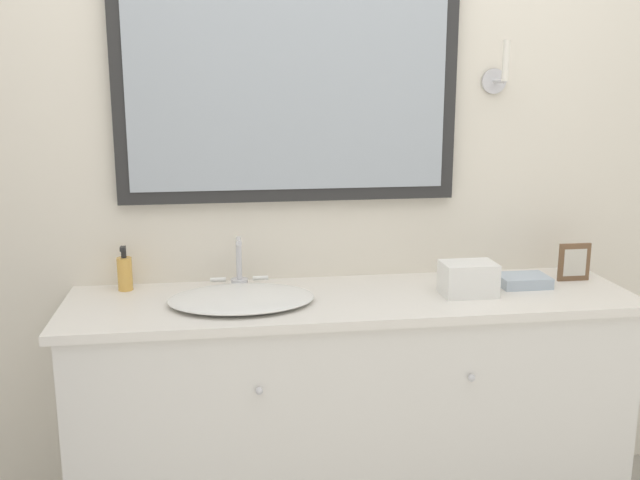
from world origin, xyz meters
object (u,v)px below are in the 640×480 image
object	(u,v)px
soap_bottle	(125,273)
picture_frame	(574,262)
sink_basin	(241,297)
appliance_box	(468,279)

from	to	relation	value
soap_bottle	picture_frame	distance (m)	1.62
sink_basin	appliance_box	distance (m)	0.77
soap_bottle	appliance_box	distance (m)	1.19
sink_basin	picture_frame	xyz separation A→B (m)	(1.22, 0.09, 0.05)
sink_basin	picture_frame	size ratio (longest dim) A/B	3.46
picture_frame	appliance_box	bearing A→B (deg)	-165.49
sink_basin	appliance_box	xyz separation A→B (m)	(0.77, -0.02, 0.04)
sink_basin	appliance_box	bearing A→B (deg)	-1.56
appliance_box	soap_bottle	bearing A→B (deg)	169.03
sink_basin	picture_frame	bearing A→B (deg)	4.41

